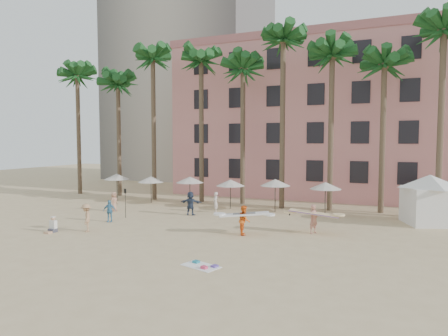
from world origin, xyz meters
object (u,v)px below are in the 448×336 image
pink_hotel (346,121)px  carrier_yellow (314,217)px  carrier_white (244,219)px  cabana (429,195)px

pink_hotel → carrier_yellow: pink_hotel is taller
carrier_yellow → pink_hotel: bearing=90.9°
carrier_yellow → carrier_white: 4.44m
pink_hotel → carrier_white: size_ratio=11.03×
carrier_yellow → cabana: bearing=40.6°
cabana → carrier_white: 13.54m
carrier_yellow → carrier_white: carrier_yellow is taller
cabana → carrier_yellow: 9.20m
pink_hotel → carrier_yellow: bearing=-89.1°
pink_hotel → carrier_yellow: size_ratio=11.27×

